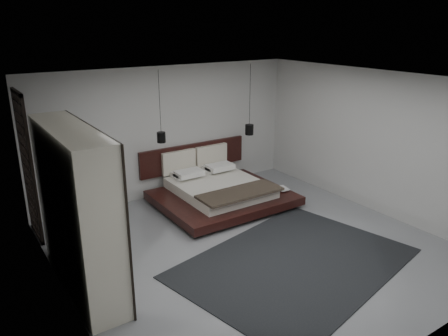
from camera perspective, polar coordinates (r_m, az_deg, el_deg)
floor at (r=7.61m, az=3.52°, el=-10.14°), size 6.00×6.00×0.00m
ceiling at (r=6.73m, az=3.99°, el=11.27°), size 6.00×6.00×0.00m
wall_back at (r=9.50m, az=-7.30°, el=4.72°), size 6.00×0.00×6.00m
wall_front at (r=5.18m, az=24.49°, el=-8.95°), size 6.00×0.00×6.00m
wall_left at (r=5.84m, az=-20.49°, el=-5.31°), size 0.00×6.00×6.00m
wall_right at (r=9.11m, az=18.96°, el=3.25°), size 0.00×6.00×6.00m
lattice_screen at (r=8.16m, az=-24.26°, el=0.15°), size 0.05×0.90×2.60m
bed at (r=9.22m, az=-0.70°, el=-2.90°), size 2.63×2.33×1.05m
book_lower at (r=9.36m, az=7.00°, el=-2.83°), size 0.21×0.28×0.03m
book_upper at (r=9.32m, az=7.03°, el=-2.77°), size 0.27×0.34×0.02m
pendant_left at (r=8.67m, az=-8.20°, el=4.02°), size 0.17×0.17×1.41m
pendant_right at (r=9.79m, az=3.32°, el=5.06°), size 0.19×0.19×1.55m
wardrobe at (r=6.39m, az=-18.62°, el=-5.24°), size 0.57×2.40×2.35m
rug at (r=7.19m, az=9.22°, el=-12.13°), size 4.11×3.32×0.02m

